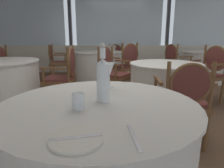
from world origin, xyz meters
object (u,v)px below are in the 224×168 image
wine_glass (109,70)px  dining_chair_3_2 (114,56)px  dining_chair_0_1 (209,70)px  dining_chair_1_2 (198,54)px  dining_chair_2_1 (65,73)px  water_bottle (103,79)px  dining_chair_0_0 (184,97)px  dining_chair_0_2 (111,70)px  dining_chair_1_0 (175,61)px  water_tumbler (78,101)px  side_plate (76,139)px  dining_chair_3_1 (126,62)px  dining_chair_3_0 (56,60)px

wine_glass → dining_chair_3_2: wine_glass is taller
dining_chair_0_1 → dining_chair_1_2: size_ratio=0.99×
dining_chair_2_1 → dining_chair_3_2: (0.76, 2.96, -0.03)m
water_bottle → dining_chair_3_2: bearing=89.8°
dining_chair_0_0 → dining_chair_0_2: size_ratio=0.94×
dining_chair_0_0 → dining_chair_1_0: 2.87m
wine_glass → dining_chair_1_2: size_ratio=0.19×
water_tumbler → side_plate: bearing=-80.9°
water_bottle → dining_chair_1_0: 3.87m
wine_glass → water_tumbler: 0.47m
water_tumbler → dining_chair_3_1: bearing=82.6°
side_plate → water_tumbler: size_ratio=2.35×
water_bottle → dining_chair_3_1: (0.30, 3.09, -0.30)m
dining_chair_1_0 → dining_chair_0_2: bearing=-159.8°
dining_chair_0_0 → dining_chair_1_2: bearing=-21.5°
dining_chair_2_1 → dining_chair_0_2: bearing=-160.9°
water_bottle → dining_chair_0_0: (0.76, 0.78, -0.35)m
dining_chair_0_1 → dining_chair_1_0: size_ratio=1.02×
wine_glass → dining_chair_3_1: bearing=84.5°
side_plate → dining_chair_2_1: 2.50m
side_plate → dining_chair_2_1: bearing=105.7°
dining_chair_1_0 → water_tumbler: bearing=-135.5°
dining_chair_0_1 → dining_chair_2_1: 2.38m
dining_chair_0_2 → dining_chair_3_0: size_ratio=1.03×
water_tumbler → dining_chair_0_2: size_ratio=0.09×
dining_chair_0_2 → dining_chair_1_2: (2.63, 2.84, 0.01)m
side_plate → dining_chair_3_2: size_ratio=0.23×
dining_chair_2_1 → dining_chair_3_0: size_ratio=1.05×
dining_chair_1_0 → dining_chair_1_2: bearing=30.0°
dining_chair_1_0 → dining_chair_3_2: dining_chair_1_0 is taller
dining_chair_2_1 → wine_glass: bearing=114.2°
dining_chair_0_1 → dining_chair_2_1: dining_chair_0_1 is taller
dining_chair_0_0 → dining_chair_1_0: bearing=-12.2°
dining_chair_0_2 → dining_chair_2_1: (-0.74, -0.27, -0.01)m
dining_chair_1_2 → dining_chair_0_0: bearing=-15.7°
side_plate → dining_chair_0_1: (1.70, 2.61, -0.17)m
water_tumbler → dining_chair_3_2: (0.13, 5.04, -0.26)m
dining_chair_0_1 → dining_chair_2_1: (-2.37, -0.21, -0.02)m
side_plate → dining_chair_1_2: (2.69, 5.50, -0.17)m
wine_glass → dining_chair_1_2: bearing=61.4°
dining_chair_3_0 → dining_chair_3_1: bearing=-30.2°
dining_chair_0_2 → dining_chair_2_1: bearing=-127.9°
dining_chair_0_1 → water_bottle: bearing=25.0°
dining_chair_0_2 → dining_chair_1_2: dining_chair_1_2 is taller
dining_chair_0_0 → side_plate: bearing=147.9°
dining_chair_0_0 → dining_chair_0_2: 1.63m
wine_glass → dining_chair_3_2: size_ratio=0.21×
wine_glass → dining_chair_0_0: size_ratio=0.21×
water_bottle → water_tumbler: water_bottle is taller
water_tumbler → dining_chair_3_2: size_ratio=0.10×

